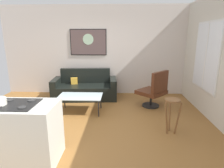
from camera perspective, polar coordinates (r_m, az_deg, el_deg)
name	(u,v)px	position (r m, az deg, el deg)	size (l,w,h in m)	color
ground	(94,127)	(4.16, -5.57, -12.77)	(6.40, 6.40, 0.04)	#8F5E2D
back_wall	(103,51)	(6.12, -2.78, 10.00)	(6.40, 0.05, 2.80)	beige
right_wall	(221,60)	(4.49, 30.14, 6.43)	(0.05, 6.40, 2.80)	beige
couch	(85,89)	(5.85, -8.17, -1.41)	(1.96, 0.97, 0.88)	black
coffee_table	(80,97)	(4.77, -9.60, -3.92)	(1.08, 0.63, 0.42)	silver
armchair	(154,90)	(5.10, 12.65, -1.83)	(0.91, 0.91, 1.00)	black
bar_stool	(172,108)	(3.85, 17.76, -6.89)	(0.35, 0.34, 0.70)	brown
wall_painting	(88,42)	(6.12, -7.20, 12.46)	(1.15, 0.03, 0.81)	black
window	(206,56)	(5.01, 26.62, 7.48)	(0.03, 1.27, 1.61)	silver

